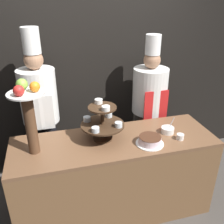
{
  "coord_description": "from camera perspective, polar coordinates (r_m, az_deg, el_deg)",
  "views": [
    {
      "loc": [
        -0.55,
        -1.62,
        2.14
      ],
      "look_at": [
        0.0,
        0.42,
        1.13
      ],
      "focal_mm": 40.0,
      "sensor_mm": 36.0,
      "label": 1
    }
  ],
  "objects": [
    {
      "name": "serving_bowl_near",
      "position": [
        2.55,
        12.59,
        -4.03
      ],
      "size": [
        0.13,
        0.13,
        0.16
      ],
      "color": "white",
      "rests_on": "buffet_counter"
    },
    {
      "name": "cake_round",
      "position": [
        2.33,
        8.66,
        -6.45
      ],
      "size": [
        0.26,
        0.26,
        0.08
      ],
      "color": "white",
      "rests_on": "buffet_counter"
    },
    {
      "name": "fruit_pedestal",
      "position": [
        2.14,
        -18.55,
        0.26
      ],
      "size": [
        0.3,
        0.3,
        0.65
      ],
      "color": "brown",
      "rests_on": "buffet_counter"
    },
    {
      "name": "chef_center_left",
      "position": [
        3.03,
        8.47,
        1.94
      ],
      "size": [
        0.4,
        0.4,
        1.74
      ],
      "color": "#38332D",
      "rests_on": "ground_plane"
    },
    {
      "name": "tiered_stand",
      "position": [
        2.31,
        -2.21,
        -2.08
      ],
      "size": [
        0.41,
        0.41,
        0.38
      ],
      "color": "#3D2819",
      "rests_on": "buffet_counter"
    },
    {
      "name": "chef_left",
      "position": [
        2.78,
        -16.04,
        0.38
      ],
      "size": [
        0.38,
        0.38,
        1.86
      ],
      "color": "black",
      "rests_on": "ground_plane"
    },
    {
      "name": "cup_white",
      "position": [
        2.47,
        15.33,
        -5.48
      ],
      "size": [
        0.07,
        0.07,
        0.05
      ],
      "color": "white",
      "rests_on": "buffet_counter"
    },
    {
      "name": "buffet_counter",
      "position": [
        2.64,
        0.58,
        -14.54
      ],
      "size": [
        1.94,
        0.64,
        0.88
      ],
      "color": "brown",
      "rests_on": "ground_plane"
    },
    {
      "name": "wall_back",
      "position": [
        3.06,
        -4.35,
        11.5
      ],
      "size": [
        10.0,
        0.06,
        2.8
      ],
      "color": "black",
      "rests_on": "ground_plane"
    }
  ]
}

